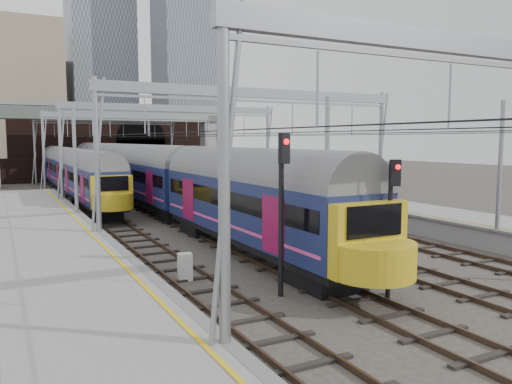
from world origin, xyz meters
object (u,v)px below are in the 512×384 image
train_main (126,170)px  signal_near_left (282,196)px  signal_near_centre (391,212)px  relay_cabinet (185,267)px  train_second (67,169)px

train_main → signal_near_left: bearing=-93.6°
signal_near_centre → relay_cabinet: (-5.04, 5.38, -2.42)m
train_second → signal_near_centre: size_ratio=9.66×
relay_cabinet → train_second: bearing=98.8°
relay_cabinet → signal_near_left: bearing=-47.3°
train_main → signal_near_centre: (0.90, -32.58, 0.42)m
train_second → relay_cabinet: (-0.14, -35.62, -1.83)m
train_main → signal_near_centre: size_ratio=14.25×
train_second → train_main: bearing=-64.6°
train_main → relay_cabinet: 27.59m
signal_near_left → train_second: bearing=75.2°
train_second → signal_near_centre: bearing=-83.2°
signal_near_centre → relay_cabinet: bearing=156.1°
train_main → train_second: bearing=115.4°
signal_near_centre → signal_near_left: bearing=166.9°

